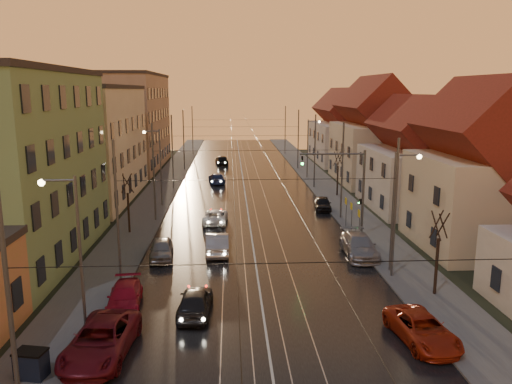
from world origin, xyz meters
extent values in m
plane|color=black|center=(0.00, 0.00, 0.00)|extent=(160.00, 160.00, 0.00)
cube|color=black|center=(0.00, 40.00, 0.02)|extent=(16.00, 120.00, 0.04)
cube|color=#4C4C4C|center=(-10.00, 40.00, 0.07)|extent=(4.00, 120.00, 0.15)
cube|color=#4C4C4C|center=(10.00, 40.00, 0.07)|extent=(4.00, 120.00, 0.15)
cube|color=gray|center=(-2.20, 40.00, 0.06)|extent=(0.06, 120.00, 0.03)
cube|color=gray|center=(-0.77, 40.00, 0.06)|extent=(0.06, 120.00, 0.03)
cube|color=gray|center=(0.77, 40.00, 0.06)|extent=(0.06, 120.00, 0.03)
cube|color=gray|center=(2.20, 40.00, 0.06)|extent=(0.06, 120.00, 0.03)
cube|color=#6D8D5A|center=(-17.50, 14.00, 6.50)|extent=(10.00, 18.00, 13.00)
cube|color=beige|center=(-17.50, 34.00, 6.00)|extent=(10.00, 20.00, 12.00)
cube|color=#8D735B|center=(-17.50, 58.00, 7.00)|extent=(10.00, 24.00, 14.00)
cube|color=beige|center=(17.00, 15.00, 3.50)|extent=(8.50, 10.00, 7.00)
pyramid|color=#5C1F15|center=(17.00, 15.00, 8.90)|extent=(8.67, 10.20, 3.80)
cube|color=beige|center=(17.00, 28.00, 3.00)|extent=(9.00, 12.00, 6.00)
pyramid|color=#5C1F15|center=(17.00, 28.00, 7.60)|extent=(9.18, 12.24, 3.20)
cube|color=beige|center=(17.00, 43.00, 3.75)|extent=(9.00, 14.00, 7.50)
pyramid|color=#5C1F15|center=(17.00, 43.00, 9.50)|extent=(9.18, 14.28, 4.00)
cube|color=beige|center=(17.00, 61.00, 3.25)|extent=(9.00, 16.00, 6.50)
pyramid|color=#5C1F15|center=(17.00, 61.00, 8.25)|extent=(9.18, 16.32, 3.50)
cylinder|color=#595B60|center=(-8.60, -6.00, 4.50)|extent=(0.16, 0.16, 9.00)
cylinder|color=#595B60|center=(-8.60, 9.00, 4.50)|extent=(0.16, 0.16, 9.00)
cylinder|color=#595B60|center=(8.60, 9.00, 4.50)|extent=(0.16, 0.16, 9.00)
cylinder|color=#595B60|center=(-8.60, 24.00, 4.50)|extent=(0.16, 0.16, 9.00)
cylinder|color=#595B60|center=(8.60, 24.00, 4.50)|extent=(0.16, 0.16, 9.00)
cylinder|color=#595B60|center=(-8.60, 39.00, 4.50)|extent=(0.16, 0.16, 9.00)
cylinder|color=#595B60|center=(8.60, 39.00, 4.50)|extent=(0.16, 0.16, 9.00)
cylinder|color=#595B60|center=(-8.60, 54.00, 4.50)|extent=(0.16, 0.16, 9.00)
cylinder|color=#595B60|center=(8.60, 54.00, 4.50)|extent=(0.16, 0.16, 9.00)
cylinder|color=#595B60|center=(-8.60, 72.00, 4.50)|extent=(0.16, 0.16, 9.00)
cylinder|color=#595B60|center=(8.60, 72.00, 4.50)|extent=(0.16, 0.16, 9.00)
cylinder|color=#595B60|center=(-8.80, 2.00, 4.00)|extent=(0.14, 0.14, 8.00)
cylinder|color=#595B60|center=(-9.60, 2.00, 7.80)|extent=(1.60, 0.10, 0.10)
sphere|color=#FFD88C|center=(-10.32, 2.00, 7.70)|extent=(0.32, 0.32, 0.32)
cylinder|color=#595B60|center=(8.80, 10.00, 4.00)|extent=(0.14, 0.14, 8.00)
cylinder|color=#595B60|center=(9.60, 10.00, 7.80)|extent=(1.60, 0.10, 0.10)
sphere|color=#FFD88C|center=(10.32, 10.00, 7.70)|extent=(0.32, 0.32, 0.32)
cylinder|color=#595B60|center=(-8.80, 30.00, 4.00)|extent=(0.14, 0.14, 8.00)
cylinder|color=#595B60|center=(-9.60, 30.00, 7.80)|extent=(1.60, 0.10, 0.10)
sphere|color=#FFD88C|center=(-10.32, 30.00, 7.70)|extent=(0.32, 0.32, 0.32)
cylinder|color=#595B60|center=(8.80, 46.00, 4.00)|extent=(0.14, 0.14, 8.00)
cylinder|color=#595B60|center=(9.60, 46.00, 7.80)|extent=(1.60, 0.10, 0.10)
sphere|color=#FFD88C|center=(10.32, 46.00, 7.70)|extent=(0.32, 0.32, 0.32)
cylinder|color=#595B60|center=(9.00, 18.00, 3.60)|extent=(0.20, 0.20, 7.20)
cylinder|color=#595B60|center=(6.40, 18.00, 6.90)|extent=(5.20, 0.14, 0.14)
imported|color=black|center=(4.00, 18.00, 6.30)|extent=(0.15, 0.18, 0.90)
sphere|color=#19FF3F|center=(4.00, 17.88, 6.15)|extent=(0.20, 0.20, 0.20)
cylinder|color=black|center=(-10.20, 20.00, 1.75)|extent=(0.18, 0.18, 3.50)
cylinder|color=black|center=(-9.97, 20.09, 4.30)|extent=(0.37, 0.92, 1.61)
cylinder|color=black|center=(-10.29, 20.23, 4.30)|extent=(0.91, 0.40, 1.61)
cylinder|color=black|center=(-10.43, 19.91, 4.30)|extent=(0.37, 0.92, 1.61)
cylinder|color=black|center=(-10.07, 19.78, 4.30)|extent=(0.84, 0.54, 1.62)
cylinder|color=black|center=(10.20, 6.00, 1.75)|extent=(0.18, 0.18, 3.50)
cylinder|color=black|center=(10.43, 6.09, 4.30)|extent=(0.37, 0.92, 1.61)
cylinder|color=black|center=(10.11, 6.23, 4.30)|extent=(0.91, 0.40, 1.61)
cylinder|color=black|center=(9.97, 5.91, 4.30)|extent=(0.37, 0.92, 1.61)
cylinder|color=black|center=(10.32, 5.78, 4.30)|extent=(0.84, 0.54, 1.62)
cylinder|color=black|center=(10.40, 34.00, 1.75)|extent=(0.18, 0.18, 3.50)
cylinder|color=black|center=(10.63, 34.09, 4.30)|extent=(0.37, 0.92, 1.61)
cylinder|color=black|center=(10.31, 34.23, 4.30)|extent=(0.91, 0.40, 1.61)
cylinder|color=black|center=(10.17, 33.91, 4.30)|extent=(0.37, 0.92, 1.61)
cylinder|color=black|center=(10.53, 33.78, 4.30)|extent=(0.84, 0.54, 1.62)
imported|color=black|center=(-3.65, 4.30, 0.72)|extent=(1.93, 4.33, 1.45)
imported|color=#ADADB3|center=(-2.70, 14.53, 0.77)|extent=(1.73, 4.71, 1.54)
imported|color=white|center=(-3.09, 23.05, 0.62)|extent=(2.32, 4.60, 1.25)
imported|color=navy|center=(-3.46, 42.79, 0.66)|extent=(2.47, 4.77, 1.32)
imported|color=black|center=(-3.05, 59.18, 0.78)|extent=(2.37, 4.76, 1.56)
imported|color=maroon|center=(-7.60, 0.17, 0.77)|extent=(2.96, 5.74, 1.55)
imported|color=maroon|center=(-7.60, 5.35, 0.63)|extent=(2.14, 4.46, 1.25)
imported|color=gray|center=(-6.66, 13.53, 0.70)|extent=(2.04, 4.23, 1.39)
imported|color=#A22510|center=(7.38, 0.69, 0.66)|extent=(2.77, 4.99, 1.32)
imported|color=#959499|center=(7.60, 13.36, 0.77)|extent=(2.29, 5.37, 1.55)
imported|color=black|center=(7.59, 27.65, 0.66)|extent=(1.97, 4.00, 1.31)
cube|color=black|center=(-9.99, -1.64, 0.70)|extent=(1.33, 1.02, 1.10)
camera|label=1|loc=(-1.68, -20.86, 11.84)|focal=35.00mm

